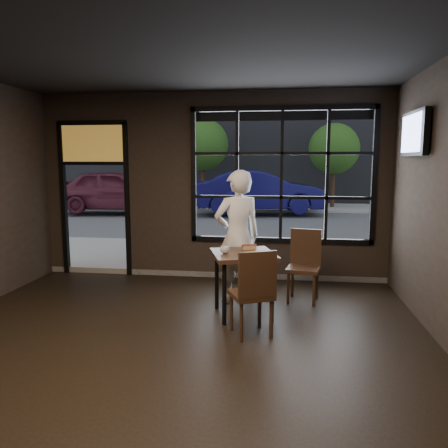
# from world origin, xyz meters

# --- Properties ---
(floor) EXTENTS (6.00, 7.00, 0.02)m
(floor) POSITION_xyz_m (0.00, 0.00, -0.01)
(floor) COLOR black
(floor) RESTS_ON ground
(ceiling) EXTENTS (6.00, 7.00, 0.02)m
(ceiling) POSITION_xyz_m (0.00, 0.00, 3.21)
(ceiling) COLOR black
(ceiling) RESTS_ON ground
(window_frame) EXTENTS (3.06, 0.12, 2.28)m
(window_frame) POSITION_xyz_m (1.20, 3.50, 1.80)
(window_frame) COLOR black
(window_frame) RESTS_ON ground
(stained_transom) EXTENTS (1.20, 0.06, 0.70)m
(stained_transom) POSITION_xyz_m (-2.10, 3.50, 2.35)
(stained_transom) COLOR orange
(stained_transom) RESTS_ON ground
(street_asphalt) EXTENTS (60.00, 41.00, 0.04)m
(street_asphalt) POSITION_xyz_m (0.00, 24.00, -0.02)
(street_asphalt) COLOR #545456
(street_asphalt) RESTS_ON ground
(building_across) EXTENTS (28.00, 12.00, 15.00)m
(building_across) POSITION_xyz_m (0.00, 23.00, 7.50)
(building_across) COLOR #5B5956
(building_across) RESTS_ON ground
(cafe_table) EXTENTS (0.99, 0.99, 0.86)m
(cafe_table) POSITION_xyz_m (0.73, 1.68, 0.43)
(cafe_table) COLOR #322014
(cafe_table) RESTS_ON floor
(chair_near) EXTENTS (0.60, 0.60, 1.05)m
(chair_near) POSITION_xyz_m (0.88, 1.04, 0.52)
(chair_near) COLOR #322014
(chair_near) RESTS_ON floor
(chair_window) EXTENTS (0.53, 0.53, 1.05)m
(chair_window) POSITION_xyz_m (1.54, 2.37, 0.52)
(chair_window) COLOR #322014
(chair_window) RESTS_ON floor
(man) EXTENTS (0.83, 0.72, 1.92)m
(man) POSITION_xyz_m (0.59, 2.29, 0.96)
(man) COLOR white
(man) RESTS_ON floor
(hotdog) EXTENTS (0.22, 0.15, 0.06)m
(hotdog) POSITION_xyz_m (0.79, 1.90, 0.88)
(hotdog) COLOR tan
(hotdog) RESTS_ON cafe_table
(cup) EXTENTS (0.15, 0.15, 0.10)m
(cup) POSITION_xyz_m (0.49, 1.60, 0.90)
(cup) COLOR silver
(cup) RESTS_ON cafe_table
(tv) EXTENTS (0.11, 1.00, 0.58)m
(tv) POSITION_xyz_m (2.93, 2.21, 2.40)
(tv) COLOR black
(tv) RESTS_ON wall_right
(navy_car) EXTENTS (5.03, 2.46, 1.59)m
(navy_car) POSITION_xyz_m (0.34, 12.49, 0.89)
(navy_car) COLOR #0F0D45
(navy_car) RESTS_ON street_asphalt
(maroon_car) EXTENTS (4.91, 2.35, 1.62)m
(maroon_car) POSITION_xyz_m (-5.09, 12.14, 0.91)
(maroon_car) COLOR #581E2C
(maroon_car) RESTS_ON street_asphalt
(tree_left) EXTENTS (2.26, 2.26, 3.86)m
(tree_left) POSITION_xyz_m (-2.26, 15.09, 2.72)
(tree_left) COLOR #332114
(tree_left) RESTS_ON street_asphalt
(tree_right) EXTENTS (2.10, 2.10, 3.58)m
(tree_right) POSITION_xyz_m (3.33, 14.95, 2.52)
(tree_right) COLOR #332114
(tree_right) RESTS_ON street_asphalt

